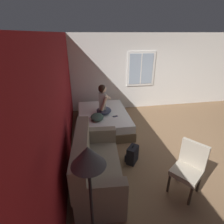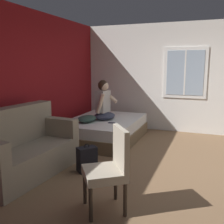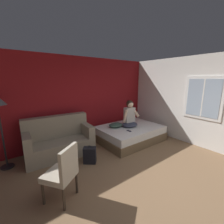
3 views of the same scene
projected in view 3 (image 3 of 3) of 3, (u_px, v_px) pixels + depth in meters
name	position (u px, v px, depth m)	size (l,w,h in m)	color
ground_plane	(157.00, 188.00, 2.83)	(40.00, 40.00, 0.00)	brown
wall_back_accent	(82.00, 100.00, 4.90)	(10.09, 0.16, 2.70)	maroon
wall_side_with_window	(219.00, 104.00, 4.08)	(0.19, 7.30, 2.70)	silver
bed	(130.00, 133.00, 5.02)	(2.06, 1.50, 0.48)	brown
couch	(59.00, 141.00, 4.04)	(1.76, 0.94, 1.04)	gray
side_chair	(63.00, 171.00, 2.47)	(0.64, 0.64, 0.98)	#382D23
person_seated	(130.00, 116.00, 4.87)	(0.57, 0.50, 0.88)	#383D51
backpack	(90.00, 155.00, 3.67)	(0.35, 0.35, 0.46)	black
throw_pillow	(116.00, 125.00, 4.88)	(0.48, 0.36, 0.14)	#385147
cell_phone	(129.00, 131.00, 4.53)	(0.07, 0.14, 0.01)	black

